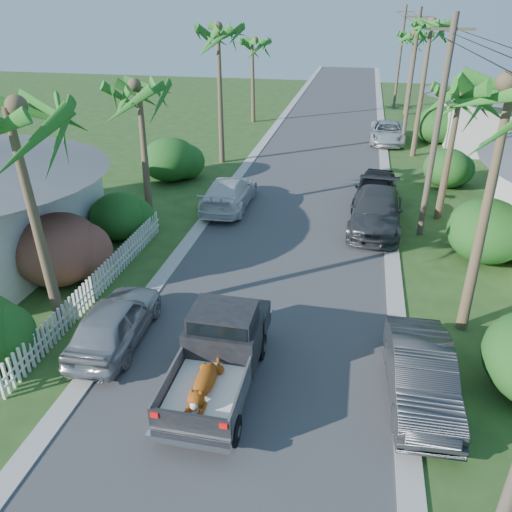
% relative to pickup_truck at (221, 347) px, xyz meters
% --- Properties ---
extents(ground, '(120.00, 120.00, 0.00)m').
position_rel_pickup_truck_xyz_m(ground, '(0.60, -2.01, -1.01)').
color(ground, '#26491B').
rests_on(ground, ground).
extents(road, '(8.00, 100.00, 0.02)m').
position_rel_pickup_truck_xyz_m(road, '(0.60, 22.99, -1.00)').
color(road, '#38383A').
rests_on(road, ground).
extents(curb_left, '(0.60, 100.00, 0.06)m').
position_rel_pickup_truck_xyz_m(curb_left, '(-3.70, 22.99, -0.98)').
color(curb_left, '#A5A39E').
rests_on(curb_left, ground).
extents(curb_right, '(0.60, 100.00, 0.06)m').
position_rel_pickup_truck_xyz_m(curb_right, '(4.90, 22.99, -0.98)').
color(curb_right, '#A5A39E').
rests_on(curb_right, ground).
extents(pickup_truck, '(1.98, 5.12, 2.06)m').
position_rel_pickup_truck_xyz_m(pickup_truck, '(0.00, 0.00, 0.00)').
color(pickup_truck, black).
rests_on(pickup_truck, ground).
extents(parked_car_rn, '(1.77, 4.53, 1.47)m').
position_rel_pickup_truck_xyz_m(parked_car_rn, '(5.26, 0.25, -0.28)').
color(parked_car_rn, '#2B2D30').
rests_on(parked_car_rn, ground).
extents(parked_car_rm, '(2.60, 5.75, 1.63)m').
position_rel_pickup_truck_xyz_m(parked_car_rm, '(4.20, 11.35, -0.19)').
color(parked_car_rm, '#333539').
rests_on(parked_car_rm, ground).
extents(parked_car_rf, '(2.44, 5.01, 1.65)m').
position_rel_pickup_truck_xyz_m(parked_car_rf, '(4.20, 14.21, -0.19)').
color(parked_car_rf, black).
rests_on(parked_car_rf, ground).
extents(parked_car_rd, '(2.42, 5.24, 1.45)m').
position_rel_pickup_truck_xyz_m(parked_car_rd, '(5.15, 27.26, -0.28)').
color(parked_car_rd, silver).
rests_on(parked_car_rd, ground).
extents(parked_car_ln, '(1.94, 4.39, 1.47)m').
position_rel_pickup_truck_xyz_m(parked_car_ln, '(-3.58, 0.90, -0.28)').
color(parked_car_ln, '#A1A2A7').
rests_on(parked_car_ln, ground).
extents(parked_car_lf, '(2.19, 5.26, 1.52)m').
position_rel_pickup_truck_xyz_m(parked_car_lf, '(-3.00, 12.43, -0.25)').
color(parked_car_lf, silver).
rests_on(parked_car_lf, ground).
extents(palm_l_a, '(4.40, 4.40, 8.20)m').
position_rel_pickup_truck_xyz_m(palm_l_a, '(-5.60, 0.99, 5.92)').
color(palm_l_a, brown).
rests_on(palm_l_a, ground).
extents(palm_l_b, '(4.40, 4.40, 7.40)m').
position_rel_pickup_truck_xyz_m(palm_l_b, '(-6.20, 9.99, 5.14)').
color(palm_l_b, brown).
rests_on(palm_l_b, ground).
extents(palm_l_c, '(4.40, 4.40, 9.20)m').
position_rel_pickup_truck_xyz_m(palm_l_c, '(-5.40, 19.99, 6.90)').
color(palm_l_c, brown).
rests_on(palm_l_c, ground).
extents(palm_l_d, '(4.40, 4.40, 7.70)m').
position_rel_pickup_truck_xyz_m(palm_l_d, '(-5.90, 31.99, 5.43)').
color(palm_l_d, brown).
rests_on(palm_l_d, ground).
extents(palm_r_b, '(4.40, 4.40, 7.20)m').
position_rel_pickup_truck_xyz_m(palm_r_b, '(7.20, 12.99, 4.94)').
color(palm_r_b, brown).
rests_on(palm_r_b, ground).
extents(palm_r_c, '(4.40, 4.40, 9.40)m').
position_rel_pickup_truck_xyz_m(palm_r_c, '(6.80, 23.99, 7.10)').
color(palm_r_c, brown).
rests_on(palm_r_c, ground).
extents(palm_r_d, '(4.40, 4.40, 8.00)m').
position_rel_pickup_truck_xyz_m(palm_r_d, '(7.10, 37.99, 5.73)').
color(palm_r_d, brown).
rests_on(palm_r_d, ground).
extents(shrub_l_b, '(3.00, 3.30, 2.60)m').
position_rel_pickup_truck_xyz_m(shrub_l_b, '(-7.20, 3.99, 0.29)').
color(shrub_l_b, '#B61A3F').
rests_on(shrub_l_b, ground).
extents(shrub_l_c, '(2.40, 2.64, 2.00)m').
position_rel_pickup_truck_xyz_m(shrub_l_c, '(-6.80, 7.99, -0.01)').
color(shrub_l_c, '#154B1C').
rests_on(shrub_l_c, ground).
extents(shrub_l_d, '(3.20, 3.52, 2.40)m').
position_rel_pickup_truck_xyz_m(shrub_l_d, '(-7.40, 15.99, 0.19)').
color(shrub_l_d, '#154B1C').
rests_on(shrub_l_d, ground).
extents(shrub_r_b, '(3.00, 3.30, 2.50)m').
position_rel_pickup_truck_xyz_m(shrub_r_b, '(8.40, 8.99, 0.24)').
color(shrub_r_b, '#154B1C').
rests_on(shrub_r_b, ground).
extents(shrub_r_c, '(2.60, 2.86, 2.10)m').
position_rel_pickup_truck_xyz_m(shrub_r_c, '(8.10, 17.99, 0.04)').
color(shrub_r_c, '#154B1C').
rests_on(shrub_r_c, ground).
extents(shrub_r_d, '(3.20, 3.52, 2.60)m').
position_rel_pickup_truck_xyz_m(shrub_r_d, '(8.60, 27.99, 0.29)').
color(shrub_r_d, '#154B1C').
rests_on(shrub_r_d, ground).
extents(picket_fence, '(0.10, 11.00, 1.00)m').
position_rel_pickup_truck_xyz_m(picket_fence, '(-5.40, 3.49, -0.51)').
color(picket_fence, white).
rests_on(picket_fence, ground).
extents(utility_pole_b, '(1.60, 0.26, 9.00)m').
position_rel_pickup_truck_xyz_m(utility_pole_b, '(6.20, 10.99, 3.59)').
color(utility_pole_b, brown).
rests_on(utility_pole_b, ground).
extents(utility_pole_c, '(1.60, 0.26, 9.00)m').
position_rel_pickup_truck_xyz_m(utility_pole_c, '(6.20, 25.99, 3.59)').
color(utility_pole_c, brown).
rests_on(utility_pole_c, ground).
extents(utility_pole_d, '(1.60, 0.26, 9.00)m').
position_rel_pickup_truck_xyz_m(utility_pole_d, '(6.20, 40.99, 3.59)').
color(utility_pole_d, brown).
rests_on(utility_pole_d, ground).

